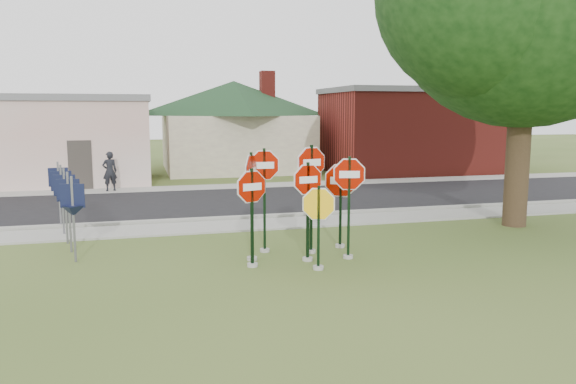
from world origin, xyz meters
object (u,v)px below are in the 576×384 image
object	(u,v)px
stop_sign_left	(252,205)
pedestrian	(110,171)
stop_sign_center	(308,199)
stop_sign_yellow	(319,219)

from	to	relation	value
stop_sign_left	pedestrian	bearing A→B (deg)	105.51
stop_sign_center	pedestrian	size ratio (longest dim) A/B	1.42
stop_sign_yellow	pedestrian	xyz separation A→B (m)	(-4.97, 13.62, -0.22)
stop_sign_yellow	stop_sign_left	bearing A→B (deg)	156.50
stop_sign_left	pedestrian	distance (m)	13.53
stop_sign_yellow	stop_sign_center	bearing A→B (deg)	91.19
stop_sign_left	pedestrian	xyz separation A→B (m)	(-3.61, 13.02, -0.49)
stop_sign_left	pedestrian	size ratio (longest dim) A/B	1.37
stop_sign_center	stop_sign_left	world-z (taller)	stop_sign_center
stop_sign_yellow	stop_sign_left	distance (m)	1.51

